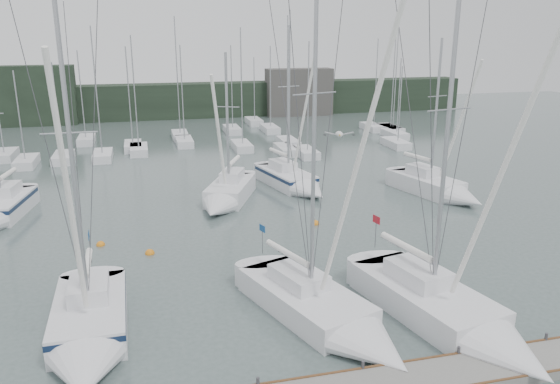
{
  "coord_description": "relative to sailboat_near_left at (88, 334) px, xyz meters",
  "views": [
    {
      "loc": [
        -5.32,
        -20.37,
        12.51
      ],
      "look_at": [
        1.1,
        5.0,
        4.73
      ],
      "focal_mm": 35.0,
      "sensor_mm": 36.0,
      "label": 1
    }
  ],
  "objects": [
    {
      "name": "mast_forest",
      "position": [
        9.11,
        39.03,
        -0.15
      ],
      "size": [
        53.18,
        25.4,
        14.68
      ],
      "color": "silver",
      "rests_on": "ground"
    },
    {
      "name": "seagull",
      "position": [
        9.87,
        -1.95,
        8.16
      ],
      "size": [
        1.09,
        0.52,
        0.22
      ],
      "rotation": [
        0.0,
        0.0,
        -0.25
      ],
      "color": "silver",
      "rests_on": "ground"
    },
    {
      "name": "sailboat_near_center",
      "position": [
        10.19,
        -1.27,
        -0.07
      ],
      "size": [
        6.22,
        10.47,
        17.08
      ],
      "rotation": [
        0.0,
        0.0,
        0.34
      ],
      "color": "silver",
      "rests_on": "ground"
    },
    {
      "name": "buoy_b",
      "position": [
        13.54,
        11.92,
        -0.62
      ],
      "size": [
        0.56,
        0.56,
        0.56
      ],
      "primitive_type": "sphere",
      "color": "orange",
      "rests_on": "ground"
    },
    {
      "name": "sailboat_near_left",
      "position": [
        0.0,
        0.0,
        0.0
      ],
      "size": [
        3.23,
        9.15,
        14.72
      ],
      "rotation": [
        0.0,
        0.0,
        0.02
      ],
      "color": "silver",
      "rests_on": "ground"
    },
    {
      "name": "sailboat_mid_c",
      "position": [
        8.33,
        17.61,
        0.0
      ],
      "size": [
        5.88,
        8.93,
        11.85
      ],
      "rotation": [
        0.0,
        0.0,
        -0.41
      ],
      "color": "silver",
      "rests_on": "ground"
    },
    {
      "name": "sailboat_mid_e",
      "position": [
        24.93,
        15.39,
        -0.0
      ],
      "size": [
        4.91,
        9.08,
        12.85
      ],
      "rotation": [
        0.0,
        0.0,
        0.27
      ],
      "color": "silver",
      "rests_on": "ground"
    },
    {
      "name": "far_building_left",
      "position": [
        -11.91,
        59.4,
        3.38
      ],
      "size": [
        12.0,
        3.0,
        8.0
      ],
      "primitive_type": "cube",
      "color": "black",
      "rests_on": "ground"
    },
    {
      "name": "far_building_right",
      "position": [
        26.09,
        59.4,
        2.88
      ],
      "size": [
        10.0,
        3.0,
        7.0
      ],
      "primitive_type": "cube",
      "color": "#43413E",
      "rests_on": "ground"
    },
    {
      "name": "sailboat_mid_d",
      "position": [
        14.47,
        20.24,
        0.01
      ],
      "size": [
        4.79,
        9.3,
        13.78
      ],
      "rotation": [
        0.0,
        0.0,
        0.24
      ],
      "color": "silver",
      "rests_on": "ground"
    },
    {
      "name": "buoy_a",
      "position": [
        2.63,
        9.45,
        -0.62
      ],
      "size": [
        0.56,
        0.56,
        0.56
      ],
      "primitive_type": "sphere",
      "color": "orange",
      "rests_on": "ground"
    },
    {
      "name": "far_treeline",
      "position": [
        8.09,
        61.4,
        1.88
      ],
      "size": [
        90.0,
        4.0,
        5.0
      ],
      "primitive_type": "cube",
      "color": "black",
      "rests_on": "ground"
    },
    {
      "name": "buoy_c",
      "position": [
        -0.24,
        11.53,
        -0.62
      ],
      "size": [
        0.52,
        0.52,
        0.52
      ],
      "primitive_type": "sphere",
      "color": "orange",
      "rests_on": "ground"
    },
    {
      "name": "sailboat_near_right",
      "position": [
        15.29,
        -2.79,
        -0.01
      ],
      "size": [
        5.47,
        11.13,
        15.96
      ],
      "rotation": [
        0.0,
        0.0,
        0.22
      ],
      "color": "silver",
      "rests_on": "ground"
    },
    {
      "name": "ground",
      "position": [
        8.09,
        -0.6,
        -0.62
      ],
      "size": [
        160.0,
        160.0,
        0.0
      ],
      "primitive_type": "plane",
      "color": "#4A5A56",
      "rests_on": "ground"
    }
  ]
}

